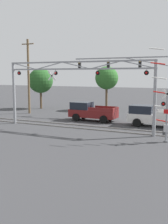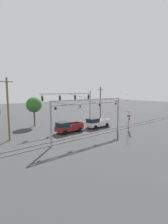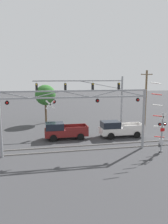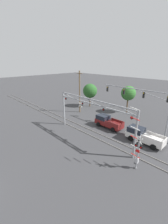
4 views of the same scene
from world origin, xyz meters
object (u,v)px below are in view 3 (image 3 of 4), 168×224
(pickup_truck_lead, at_px, (64,131))
(crossing_gantry, at_px, (76,110))
(crossing_signal_mast, at_px, (161,130))
(utility_pole_right, at_px, (146,98))
(traffic_signal_span, at_px, (98,92))
(pickup_truck_following, at_px, (119,129))
(background_tree_far_left_verge, at_px, (45,95))

(pickup_truck_lead, bearing_deg, crossing_gantry, -81.32)
(crossing_signal_mast, relative_size, pickup_truck_lead, 1.35)
(utility_pole_right, bearing_deg, traffic_signal_span, -175.60)
(pickup_truck_lead, distance_m, pickup_truck_following, 6.91)
(crossing_signal_mast, bearing_deg, pickup_truck_lead, 144.05)
(crossing_signal_mast, bearing_deg, pickup_truck_following, 109.15)
(traffic_signal_span, bearing_deg, pickup_truck_lead, -145.91)
(pickup_truck_lead, xyz_separation_m, pickup_truck_following, (6.90, -0.45, 0.00))
(crossing_signal_mast, height_order, background_tree_far_left_verge, crossing_signal_mast)
(crossing_gantry, bearing_deg, traffic_signal_span, 62.30)
(traffic_signal_span, xyz_separation_m, background_tree_far_left_verge, (-7.08, 6.12, -0.81))
(crossing_signal_mast, xyz_separation_m, traffic_signal_span, (-3.80, 10.07, 3.11))
(traffic_signal_span, distance_m, background_tree_far_left_verge, 9.39)
(utility_pole_right, distance_m, background_tree_far_left_verge, 15.54)
(crossing_gantry, distance_m, traffic_signal_span, 9.64)
(crossing_signal_mast, distance_m, utility_pole_right, 11.44)
(crossing_gantry, height_order, background_tree_far_left_verge, crossing_gantry)
(crossing_signal_mast, height_order, pickup_truck_following, crossing_signal_mast)
(traffic_signal_span, height_order, pickup_truck_lead, traffic_signal_span)
(pickup_truck_lead, bearing_deg, utility_pole_right, 17.96)
(crossing_gantry, height_order, traffic_signal_span, traffic_signal_span)
(crossing_gantry, distance_m, pickup_truck_following, 8.30)
(background_tree_far_left_verge, bearing_deg, pickup_truck_lead, -79.04)
(traffic_signal_span, bearing_deg, utility_pole_right, 4.40)
(crossing_signal_mast, relative_size, pickup_truck_following, 1.29)
(traffic_signal_span, distance_m, pickup_truck_lead, 7.64)
(pickup_truck_following, bearing_deg, crossing_gantry, -143.68)
(utility_pole_right, height_order, background_tree_far_left_verge, utility_pole_right)
(crossing_signal_mast, xyz_separation_m, pickup_truck_lead, (-9.01, 6.54, -1.22))
(crossing_gantry, relative_size, crossing_signal_mast, 2.07)
(background_tree_far_left_verge, bearing_deg, crossing_gantry, -79.81)
(traffic_signal_span, xyz_separation_m, utility_pole_right, (7.44, 0.57, -1.00))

